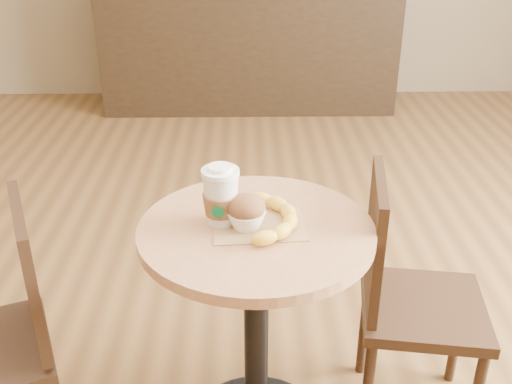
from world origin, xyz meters
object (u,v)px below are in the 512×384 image
at_px(cafe_table, 256,304).
at_px(banana, 276,217).
at_px(chair_right, 405,294).
at_px(muffin, 246,212).
at_px(coffee_cup, 221,198).
at_px(chair_left, 0,337).

distance_m(cafe_table, banana, 0.28).
distance_m(chair_right, banana, 0.52).
xyz_separation_m(muffin, banana, (0.08, 0.02, -0.03)).
xyz_separation_m(coffee_cup, muffin, (0.07, -0.03, -0.03)).
bearing_deg(coffee_cup, chair_right, 16.35).
xyz_separation_m(chair_right, coffee_cup, (-0.54, -0.08, 0.37)).
xyz_separation_m(cafe_table, banana, (0.05, 0.01, 0.27)).
height_order(cafe_table, chair_right, chair_right).
relative_size(cafe_table, chair_left, 0.91).
xyz_separation_m(chair_right, muffin, (-0.47, -0.11, 0.34)).
bearing_deg(coffee_cup, banana, 2.79).
bearing_deg(chair_right, muffin, 111.46).
relative_size(chair_right, muffin, 8.13).
relative_size(chair_right, banana, 2.95).
height_order(chair_left, banana, chair_left).
height_order(cafe_table, banana, banana).
height_order(coffee_cup, muffin, coffee_cup).
bearing_deg(banana, coffee_cup, 178.75).
bearing_deg(cafe_table, chair_left, -174.41).
bearing_deg(chair_right, coffee_cup, 107.07).
height_order(cafe_table, coffee_cup, coffee_cup).
height_order(coffee_cup, banana, coffee_cup).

